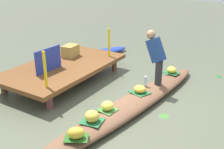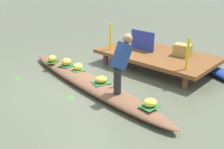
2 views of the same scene
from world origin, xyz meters
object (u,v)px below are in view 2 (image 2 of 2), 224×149
object	(u,v)px
market_banner	(142,41)
produce_crate	(182,50)
banana_bunch_0	(67,62)
water_bottle	(115,82)
banana_bunch_1	(52,58)
banana_bunch_3	(78,67)
vendor_person	(121,60)
banana_bunch_4	(101,79)
vendor_boat	(89,82)
banana_bunch_2	(150,103)

from	to	relation	value
market_banner	produce_crate	distance (m)	1.17
banana_bunch_0	water_bottle	distance (m)	1.85
water_bottle	banana_bunch_1	bearing A→B (deg)	178.15
banana_bunch_3	produce_crate	distance (m)	2.83
market_banner	produce_crate	xyz separation A→B (m)	(1.12, 0.29, -0.12)
produce_crate	vendor_person	bearing A→B (deg)	-90.79
market_banner	produce_crate	bearing A→B (deg)	15.26
banana_bunch_0	banana_bunch_4	bearing A→B (deg)	-7.53
banana_bunch_0	banana_bunch_4	distance (m)	1.48
vendor_boat	water_bottle	world-z (taller)	water_bottle
banana_bunch_0	banana_bunch_2	bearing A→B (deg)	-7.24
vendor_boat	banana_bunch_2	distance (m)	1.87
banana_bunch_3	banana_bunch_2	bearing A→B (deg)	-8.29
vendor_boat	banana_bunch_1	size ratio (longest dim) A/B	19.86
banana_bunch_0	water_bottle	world-z (taller)	water_bottle
vendor_person	produce_crate	size ratio (longest dim) A/B	2.76
vendor_boat	banana_bunch_0	size ratio (longest dim) A/B	20.18
banana_bunch_4	banana_bunch_0	bearing A→B (deg)	172.47
banana_bunch_1	vendor_person	world-z (taller)	vendor_person
banana_bunch_1	market_banner	distance (m)	2.59
banana_bunch_1	vendor_person	xyz separation A→B (m)	(2.64, -0.18, 0.60)
banana_bunch_4	produce_crate	world-z (taller)	produce_crate
banana_bunch_0	banana_bunch_4	xyz separation A→B (m)	(1.47, -0.19, -0.02)
banana_bunch_1	banana_bunch_3	world-z (taller)	banana_bunch_1
vendor_boat	banana_bunch_4	world-z (taller)	banana_bunch_4
banana_bunch_0	banana_bunch_2	distance (m)	2.95
banana_bunch_4	banana_bunch_3	bearing A→B (deg)	169.80
banana_bunch_3	banana_bunch_4	world-z (taller)	banana_bunch_3
banana_bunch_0	produce_crate	distance (m)	3.12
banana_bunch_0	banana_bunch_1	bearing A→B (deg)	-172.04
banana_bunch_3	banana_bunch_4	bearing A→B (deg)	-10.20
produce_crate	banana_bunch_4	bearing A→B (deg)	-105.39
banana_bunch_0	produce_crate	xyz separation A→B (m)	(2.14, 2.25, 0.26)
vendor_boat	produce_crate	size ratio (longest dim) A/B	11.92
banana_bunch_0	banana_bunch_2	xyz separation A→B (m)	(2.92, -0.37, -0.02)
water_bottle	banana_bunch_3	bearing A→B (deg)	174.32
vendor_person	produce_crate	distance (m)	2.52
banana_bunch_4	banana_bunch_2	bearing A→B (deg)	-6.96
banana_bunch_0	market_banner	bearing A→B (deg)	62.55
market_banner	vendor_person	bearing A→B (deg)	-62.81
banana_bunch_4	water_bottle	distance (m)	0.38
banana_bunch_2	banana_bunch_4	bearing A→B (deg)	173.04
vendor_person	banana_bunch_3	bearing A→B (deg)	171.81
water_bottle	produce_crate	bearing A→B (deg)	82.89
banana_bunch_3	market_banner	xyz separation A→B (m)	(0.55, 1.98, 0.39)
produce_crate	banana_bunch_2	bearing A→B (deg)	-73.42
banana_bunch_3	banana_bunch_0	bearing A→B (deg)	178.23
banana_bunch_3	vendor_person	xyz separation A→B (m)	(1.64, -0.24, 0.60)
banana_bunch_4	vendor_person	bearing A→B (deg)	-5.00
banana_bunch_3	produce_crate	world-z (taller)	produce_crate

